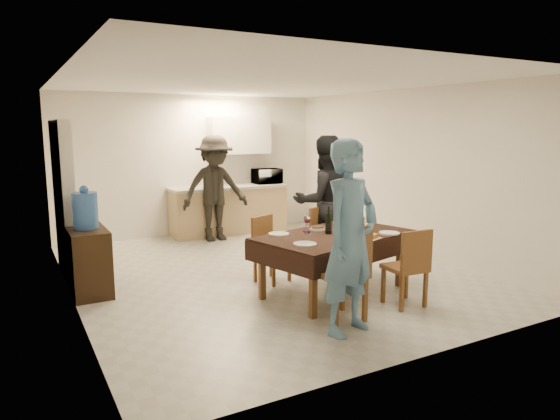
# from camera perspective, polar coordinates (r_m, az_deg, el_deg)

# --- Properties ---
(floor) EXTENTS (5.00, 6.00, 0.02)m
(floor) POSITION_cam_1_polar(r_m,az_deg,el_deg) (7.04, -1.69, -7.12)
(floor) COLOR beige
(floor) RESTS_ON ground
(ceiling) EXTENTS (5.00, 6.00, 0.02)m
(ceiling) POSITION_cam_1_polar(r_m,az_deg,el_deg) (6.77, -1.80, 14.48)
(ceiling) COLOR white
(ceiling) RESTS_ON wall_back
(wall_back) EXTENTS (5.00, 0.02, 2.60)m
(wall_back) POSITION_cam_1_polar(r_m,az_deg,el_deg) (9.54, -10.02, 5.05)
(wall_back) COLOR white
(wall_back) RESTS_ON floor
(wall_front) EXTENTS (5.00, 0.02, 2.60)m
(wall_front) POSITION_cam_1_polar(r_m,az_deg,el_deg) (4.35, 16.56, -0.25)
(wall_front) COLOR white
(wall_front) RESTS_ON floor
(wall_left) EXTENTS (0.02, 6.00, 2.60)m
(wall_left) POSITION_cam_1_polar(r_m,az_deg,el_deg) (6.07, -23.25, 2.01)
(wall_left) COLOR white
(wall_left) RESTS_ON floor
(wall_right) EXTENTS (0.02, 6.00, 2.60)m
(wall_right) POSITION_cam_1_polar(r_m,az_deg,el_deg) (8.22, 14.00, 4.24)
(wall_right) COLOR white
(wall_right) RESTS_ON floor
(stub_partition) EXTENTS (0.15, 1.40, 2.10)m
(stub_partition) POSITION_cam_1_polar(r_m,az_deg,el_deg) (7.30, -23.46, 1.14)
(stub_partition) COLOR silver
(stub_partition) RESTS_ON floor
(kitchen_base_cabinet) EXTENTS (2.20, 0.60, 0.86)m
(kitchen_base_cabinet) POSITION_cam_1_polar(r_m,az_deg,el_deg) (9.56, -5.84, -0.10)
(kitchen_base_cabinet) COLOR tan
(kitchen_base_cabinet) RESTS_ON floor
(kitchen_worktop) EXTENTS (2.24, 0.64, 0.05)m
(kitchen_worktop) POSITION_cam_1_polar(r_m,az_deg,el_deg) (9.50, -5.89, 2.61)
(kitchen_worktop) COLOR #AEADA9
(kitchen_worktop) RESTS_ON kitchen_base_cabinet
(upper_cabinet) EXTENTS (1.20, 0.34, 0.70)m
(upper_cabinet) POSITION_cam_1_polar(r_m,az_deg,el_deg) (9.68, -4.66, 8.49)
(upper_cabinet) COLOR silver
(upper_cabinet) RESTS_ON wall_back
(dining_table) EXTENTS (2.08, 1.52, 0.73)m
(dining_table) POSITION_cam_1_polar(r_m,az_deg,el_deg) (6.06, 6.21, -3.06)
(dining_table) COLOR black
(dining_table) RESTS_ON floor
(chair_near_left) EXTENTS (0.48, 0.48, 0.56)m
(chair_near_left) POSITION_cam_1_polar(r_m,az_deg,el_deg) (5.16, 7.51, -6.09)
(chair_near_left) COLOR brown
(chair_near_left) RESTS_ON floor
(chair_near_right) EXTENTS (0.43, 0.43, 0.49)m
(chair_near_right) POSITION_cam_1_polar(r_m,az_deg,el_deg) (5.75, 14.70, -5.53)
(chair_near_right) COLOR brown
(chair_near_right) RESTS_ON floor
(chair_far_left) EXTENTS (0.51, 0.52, 0.46)m
(chair_far_left) POSITION_cam_1_polar(r_m,az_deg,el_deg) (6.43, -0.55, -3.87)
(chair_far_left) COLOR brown
(chair_far_left) RESTS_ON floor
(chair_far_right) EXTENTS (0.52, 0.53, 0.49)m
(chair_far_right) POSITION_cam_1_polar(r_m,az_deg,el_deg) (6.88, 6.09, -2.79)
(chair_far_right) COLOR brown
(chair_far_right) RESTS_ON floor
(console) EXTENTS (0.43, 0.87, 0.80)m
(console) POSITION_cam_1_polar(r_m,az_deg,el_deg) (6.52, -21.05, -5.43)
(console) COLOR black
(console) RESTS_ON floor
(water_jug) EXTENTS (0.29, 0.29, 0.44)m
(water_jug) POSITION_cam_1_polar(r_m,az_deg,el_deg) (6.40, -21.38, -0.05)
(water_jug) COLOR #3A6FCB
(water_jug) RESTS_ON console
(wine_bottle) EXTENTS (0.08, 0.08, 0.33)m
(wine_bottle) POSITION_cam_1_polar(r_m,az_deg,el_deg) (6.04, 5.58, -1.18)
(wine_bottle) COLOR black
(wine_bottle) RESTS_ON dining_table
(water_pitcher) EXTENTS (0.12, 0.12, 0.18)m
(water_pitcher) POSITION_cam_1_polar(r_m,az_deg,el_deg) (6.20, 9.15, -1.66)
(water_pitcher) COLOR white
(water_pitcher) RESTS_ON dining_table
(savoury_tart) EXTENTS (0.52, 0.46, 0.05)m
(savoury_tart) POSITION_cam_1_polar(r_m,az_deg,el_deg) (5.81, 9.18, -3.06)
(savoury_tart) COLOR #B18934
(savoury_tart) RESTS_ON dining_table
(salad_bowl) EXTENTS (0.20, 0.20, 0.08)m
(salad_bowl) POSITION_cam_1_polar(r_m,az_deg,el_deg) (6.36, 7.51, -1.83)
(salad_bowl) COLOR silver
(salad_bowl) RESTS_ON dining_table
(mushroom_dish) EXTENTS (0.19, 0.19, 0.03)m
(mushroom_dish) POSITION_cam_1_polar(r_m,az_deg,el_deg) (6.25, 4.37, -2.18)
(mushroom_dish) COLOR silver
(mushroom_dish) RESTS_ON dining_table
(wine_glass_a) EXTENTS (0.09, 0.09, 0.20)m
(wine_glass_a) POSITION_cam_1_polar(r_m,az_deg,el_deg) (5.53, 3.05, -2.79)
(wine_glass_a) COLOR white
(wine_glass_a) RESTS_ON dining_table
(wine_glass_b) EXTENTS (0.08, 0.08, 0.18)m
(wine_glass_b) POSITION_cam_1_polar(r_m,az_deg,el_deg) (6.56, 8.92, -1.07)
(wine_glass_b) COLOR white
(wine_glass_b) RESTS_ON dining_table
(wine_glass_c) EXTENTS (0.09, 0.09, 0.20)m
(wine_glass_c) POSITION_cam_1_polar(r_m,az_deg,el_deg) (6.17, 3.11, -1.51)
(wine_glass_c) COLOR white
(wine_glass_c) RESTS_ON dining_table
(plate_near_left) EXTENTS (0.26, 0.26, 0.01)m
(plate_near_left) POSITION_cam_1_polar(r_m,az_deg,el_deg) (5.49, 2.87, -3.90)
(plate_near_left) COLOR silver
(plate_near_left) RESTS_ON dining_table
(plate_near_right) EXTENTS (0.25, 0.25, 0.01)m
(plate_near_right) POSITION_cam_1_polar(r_m,az_deg,el_deg) (6.19, 12.38, -2.58)
(plate_near_right) COLOR silver
(plate_near_right) RESTS_ON dining_table
(plate_far_left) EXTENTS (0.25, 0.25, 0.01)m
(plate_far_left) POSITION_cam_1_polar(r_m,az_deg,el_deg) (5.99, -0.15, -2.75)
(plate_far_left) COLOR silver
(plate_far_left) RESTS_ON dining_table
(plate_far_right) EXTENTS (0.29, 0.29, 0.02)m
(plate_far_right) POSITION_cam_1_polar(r_m,az_deg,el_deg) (6.64, 8.98, -1.65)
(plate_far_right) COLOR silver
(plate_far_right) RESTS_ON dining_table
(microwave) EXTENTS (0.53, 0.36, 0.29)m
(microwave) POSITION_cam_1_polar(r_m,az_deg,el_deg) (9.82, -1.49, 3.89)
(microwave) COLOR silver
(microwave) RESTS_ON kitchen_worktop
(person_near) EXTENTS (0.80, 0.64, 1.90)m
(person_near) POSITION_cam_1_polar(r_m,az_deg,el_deg) (4.86, 8.05, -3.16)
(person_near) COLOR #5783AA
(person_near) RESTS_ON floor
(person_far) EXTENTS (1.03, 0.86, 1.89)m
(person_far) POSITION_cam_1_polar(r_m,az_deg,el_deg) (7.18, 5.04, 0.92)
(person_far) COLOR black
(person_far) RESTS_ON floor
(person_kitchen) EXTENTS (1.21, 0.69, 1.87)m
(person_kitchen) POSITION_cam_1_polar(r_m,az_deg,el_deg) (8.91, -7.45, 2.45)
(person_kitchen) COLOR black
(person_kitchen) RESTS_ON floor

